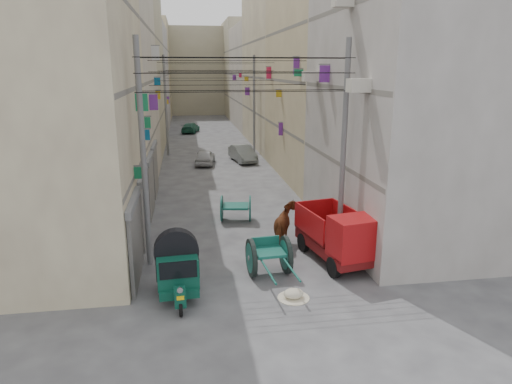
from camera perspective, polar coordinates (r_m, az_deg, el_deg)
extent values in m
plane|color=#414043|center=(12.29, 2.90, -19.28)|extent=(140.00, 140.00, 0.00)
cube|color=beige|center=(18.85, -27.64, 12.15)|extent=(8.00, 10.00, 13.00)
cube|color=#67635C|center=(18.40, -14.86, 2.92)|extent=(0.25, 9.80, 0.18)
cube|color=#67635C|center=(18.03, -15.51, 12.27)|extent=(0.25, 9.80, 0.18)
cube|color=#67635C|center=(18.15, -16.23, 21.75)|extent=(0.25, 9.80, 0.18)
cube|color=#B8AF9D|center=(29.51, -20.80, 12.39)|extent=(8.00, 12.00, 12.00)
cube|color=#67635C|center=(29.21, -12.77, 7.45)|extent=(0.25, 11.76, 0.18)
cube|color=#67635C|center=(28.98, -13.12, 13.33)|extent=(0.25, 11.76, 0.18)
cube|color=#67635C|center=(29.06, -13.49, 19.24)|extent=(0.25, 11.76, 0.18)
cube|color=tan|center=(42.31, -17.38, 14.60)|extent=(8.00, 14.00, 14.00)
cube|color=#67635C|center=(42.12, -11.67, 9.78)|extent=(0.25, 13.72, 0.18)
cube|color=#67635C|center=(41.96, -11.89, 13.86)|extent=(0.25, 13.72, 0.18)
cube|color=#67635C|center=(42.01, -12.13, 17.95)|extent=(0.25, 13.72, 0.18)
cube|color=#ACA5A0|center=(56.22, -15.26, 13.61)|extent=(8.00, 14.00, 11.80)
cube|color=#67635C|center=(56.07, -11.05, 11.09)|extent=(0.25, 13.72, 0.18)
cube|color=#67635C|center=(55.94, -11.21, 14.15)|extent=(0.25, 13.72, 0.18)
cube|color=#67635C|center=(55.99, -11.37, 17.22)|extent=(0.25, 13.72, 0.18)
cube|color=tan|center=(69.15, -14.16, 14.59)|extent=(8.00, 12.00, 13.50)
cube|color=#67635C|center=(69.04, -10.70, 11.83)|extent=(0.25, 11.76, 0.18)
cube|color=#67635C|center=(68.94, -10.82, 14.31)|extent=(0.25, 11.76, 0.18)
cube|color=#67635C|center=(68.97, -10.95, 16.80)|extent=(0.25, 11.76, 0.18)
cube|color=#ACA5A0|center=(20.58, 21.24, 12.95)|extent=(8.00, 10.00, 13.00)
cube|color=#67635C|center=(19.33, 10.24, 3.76)|extent=(0.25, 9.80, 0.18)
cube|color=#67635C|center=(18.98, 10.67, 12.67)|extent=(0.25, 9.80, 0.18)
cube|color=#67635C|center=(19.10, 11.14, 21.69)|extent=(0.25, 9.80, 0.18)
cube|color=tan|center=(30.64, 10.77, 13.16)|extent=(8.00, 12.00, 12.00)
cube|color=#67635C|center=(29.81, 3.38, 7.94)|extent=(0.25, 11.76, 0.18)
cube|color=#67635C|center=(29.58, 3.47, 13.72)|extent=(0.25, 11.76, 0.18)
cube|color=#67635C|center=(29.66, 3.57, 19.52)|extent=(0.25, 11.76, 0.18)
cube|color=beige|center=(43.11, 4.94, 15.21)|extent=(8.00, 14.00, 14.00)
cube|color=#67635C|center=(42.53, -0.35, 10.14)|extent=(0.25, 13.72, 0.18)
cube|color=#67635C|center=(42.38, -0.35, 14.18)|extent=(0.25, 13.72, 0.18)
cube|color=#67635C|center=(42.43, -0.36, 18.24)|extent=(0.25, 13.72, 0.18)
cube|color=#B8AF9D|center=(56.83, 1.49, 14.13)|extent=(8.00, 14.00, 11.80)
cube|color=#67635C|center=(56.38, -2.49, 11.37)|extent=(0.25, 13.72, 0.18)
cube|color=#67635C|center=(56.26, -2.53, 14.42)|extent=(0.25, 13.72, 0.18)
cube|color=#67635C|center=(56.30, -2.57, 17.47)|extent=(0.25, 13.72, 0.18)
cube|color=tan|center=(69.65, -0.48, 15.03)|extent=(8.00, 12.00, 13.50)
cube|color=#67635C|center=(69.29, -3.72, 12.06)|extent=(0.25, 11.76, 0.18)
cube|color=#67635C|center=(69.19, -3.77, 14.54)|extent=(0.25, 11.76, 0.18)
cube|color=#67635C|center=(69.22, -3.81, 17.03)|extent=(0.25, 11.76, 0.18)
cube|color=tan|center=(75.94, -7.47, 14.73)|extent=(22.00, 10.00, 13.00)
cube|color=#4A4A4F|center=(15.85, -14.79, -6.22)|extent=(0.12, 3.00, 2.60)
cube|color=slate|center=(15.39, -15.08, -1.18)|extent=(0.18, 3.20, 0.25)
cube|color=#4A4A4F|center=(19.34, -13.75, -2.25)|extent=(0.12, 3.00, 2.60)
cube|color=slate|center=(18.96, -13.96, 1.94)|extent=(0.18, 3.20, 0.25)
cube|color=#4A4A4F|center=(22.89, -13.03, 0.50)|extent=(0.12, 3.00, 2.60)
cube|color=slate|center=(22.57, -13.20, 4.07)|extent=(0.18, 3.20, 0.25)
cube|color=#4A4A4F|center=(26.57, -12.49, 2.55)|extent=(0.12, 3.00, 2.60)
cube|color=slate|center=(26.30, -12.63, 5.64)|extent=(0.18, 3.20, 0.25)
cube|color=#B89215|center=(44.59, -1.21, 13.95)|extent=(0.38, 0.08, 0.41)
cube|color=#68258A|center=(51.65, -10.95, 11.23)|extent=(0.27, 0.08, 0.71)
cube|color=#157849|center=(16.81, -14.25, 2.36)|extent=(0.44, 0.08, 0.42)
cube|color=#68258A|center=(25.81, -12.69, 10.89)|extent=(0.45, 0.08, 0.84)
cube|color=#68258A|center=(55.11, -2.74, 14.10)|extent=(0.41, 0.08, 0.59)
cube|color=#0B517A|center=(19.93, -13.68, 6.95)|extent=(0.38, 0.08, 0.44)
cube|color=#68258A|center=(43.90, -1.10, 12.46)|extent=(0.43, 0.08, 0.72)
cube|color=#CA1A43|center=(49.89, -2.00, 14.38)|extent=(0.28, 0.08, 0.44)
cube|color=silver|center=(29.97, -12.46, 16.58)|extent=(0.48, 0.08, 0.84)
cube|color=#B89215|center=(48.12, -11.06, 11.01)|extent=(0.31, 0.08, 0.44)
cube|color=#B89215|center=(29.57, 2.87, 12.20)|extent=(0.35, 0.08, 0.45)
cube|color=#CA1A43|center=(33.10, 1.60, 14.67)|extent=(0.34, 0.08, 0.79)
cube|color=#157849|center=(22.13, -13.40, 8.42)|extent=(0.28, 0.08, 0.52)
cube|color=silver|center=(39.57, -11.68, 13.90)|extent=(0.28, 0.08, 0.74)
cube|color=#68258A|center=(29.28, 3.10, 7.86)|extent=(0.26, 0.08, 0.80)
cube|color=#68258A|center=(20.18, 8.63, 14.29)|extent=(0.34, 0.08, 0.55)
cube|color=#157849|center=(18.57, -14.10, 10.81)|extent=(0.47, 0.08, 0.67)
cube|color=#0B517A|center=(31.11, -12.24, 13.37)|extent=(0.40, 0.08, 0.47)
cube|color=#B89215|center=(31.66, -12.17, 11.77)|extent=(0.32, 0.08, 0.55)
cube|color=#157849|center=(24.37, 5.34, 14.61)|extent=(0.47, 0.08, 0.35)
cube|color=#68258A|center=(25.20, 5.06, 15.42)|extent=(0.32, 0.08, 0.89)
cube|color=#68258A|center=(20.08, 8.56, 14.39)|extent=(0.44, 0.08, 0.69)
cube|color=#68258A|center=(16.50, -15.27, 0.79)|extent=(0.10, 3.20, 0.80)
cube|color=blue|center=(25.29, -13.16, 5.81)|extent=(0.10, 3.20, 0.80)
cube|color=#157849|center=(37.17, -11.89, 8.77)|extent=(0.10, 3.20, 0.80)
cube|color=orange|center=(49.10, -11.23, 10.30)|extent=(0.10, 3.20, 0.80)
cube|color=#68258A|center=(17.52, 12.12, 1.82)|extent=(0.10, 3.20, 0.80)
cube|color=blue|center=(25.97, 5.11, 6.38)|extent=(0.10, 3.20, 0.80)
cube|color=#CA1A43|center=(37.63, 0.70, 9.17)|extent=(0.10, 3.20, 0.80)
cube|color=#CA1A43|center=(49.45, -1.64, 10.61)|extent=(0.10, 3.20, 0.80)
cube|color=#BCB7A9|center=(16.00, 12.69, 12.86)|extent=(0.70, 0.55, 0.45)
cube|color=#BCB7A9|center=(21.69, 6.84, 14.17)|extent=(0.70, 0.55, 0.45)
cube|color=#BCB7A9|center=(18.02, 10.79, 22.44)|extent=(0.70, 0.55, 0.45)
cylinder|color=slate|center=(16.24, -13.90, 4.28)|extent=(0.20, 0.20, 8.00)
cylinder|color=slate|center=(17.16, 10.87, 5.02)|extent=(0.20, 0.20, 8.00)
cylinder|color=slate|center=(38.05, -11.20, 10.47)|extent=(0.20, 0.20, 8.00)
cylinder|color=slate|center=(38.45, -0.23, 10.80)|extent=(0.20, 0.20, 8.00)
cylinder|color=black|center=(15.57, -0.97, 12.43)|extent=(7.40, 0.02, 0.02)
cylinder|color=black|center=(15.55, -0.98, 14.64)|extent=(7.40, 0.02, 0.02)
cylinder|color=black|center=(15.56, -0.99, 16.48)|extent=(7.40, 0.02, 0.02)
cylinder|color=black|center=(16.56, -1.46, 12.59)|extent=(7.40, 0.02, 0.02)
cylinder|color=black|center=(16.54, -1.47, 14.67)|extent=(7.40, 0.02, 0.02)
cylinder|color=black|center=(16.55, -1.48, 16.40)|extent=(7.40, 0.02, 0.02)
cylinder|color=black|center=(22.02, -3.36, 13.22)|extent=(7.40, 0.02, 0.02)
cylinder|color=black|center=(22.01, -3.38, 14.78)|extent=(7.40, 0.02, 0.02)
cylinder|color=black|center=(22.01, -3.40, 16.08)|extent=(7.40, 0.02, 0.02)
cylinder|color=black|center=(29.99, -4.89, 13.71)|extent=(7.40, 0.02, 0.02)
cylinder|color=black|center=(29.98, -4.92, 14.85)|extent=(7.40, 0.02, 0.02)
cylinder|color=black|center=(29.98, -4.94, 15.81)|extent=(7.40, 0.02, 0.02)
cylinder|color=black|center=(37.97, -5.78, 13.99)|extent=(7.40, 0.02, 0.02)
cylinder|color=black|center=(37.96, -5.81, 14.89)|extent=(7.40, 0.02, 0.02)
cylinder|color=black|center=(37.97, -5.83, 15.65)|extent=(7.40, 0.02, 0.02)
cylinder|color=black|center=(13.78, -9.41, -14.05)|extent=(0.15, 0.54, 0.53)
cylinder|color=black|center=(15.38, -11.80, -10.92)|extent=(0.15, 0.54, 0.53)
cylinder|color=black|center=(15.41, -7.84, -10.67)|extent=(0.15, 0.54, 0.53)
cube|color=#0B4030|center=(14.79, -9.73, -11.09)|extent=(1.30, 1.88, 0.27)
cube|color=#0B4030|center=(13.68, -9.48, -12.84)|extent=(0.36, 0.45, 0.52)
cylinder|color=silver|center=(13.33, -9.48, -12.01)|extent=(0.17, 0.06, 0.17)
cube|color=yellow|center=(13.42, -9.43, -12.95)|extent=(0.21, 0.04, 0.11)
cube|color=#0B4030|center=(14.60, -9.84, -9.10)|extent=(1.34, 1.69, 0.90)
cube|color=black|center=(13.75, -9.70, -9.60)|extent=(1.10, 0.13, 0.52)
cube|color=black|center=(14.56, -12.35, -8.91)|extent=(0.11, 1.14, 0.62)
cube|color=black|center=(14.59, -7.37, -8.60)|extent=(0.11, 1.14, 0.62)
cube|color=white|center=(14.04, -9.56, -12.29)|extent=(1.19, 0.12, 0.06)
cylinder|color=black|center=(15.81, -0.59, -8.23)|extent=(0.25, 1.34, 1.33)
cylinder|color=#125043|center=(15.81, -0.59, -8.23)|extent=(0.24, 1.05, 1.04)
cylinder|color=slate|center=(15.81, -0.59, -8.23)|extent=(0.22, 0.19, 0.17)
cylinder|color=black|center=(16.10, 3.75, -7.81)|extent=(0.25, 1.34, 1.33)
cylinder|color=#125043|center=(16.10, 3.75, -7.81)|extent=(0.24, 1.05, 1.04)
cylinder|color=slate|center=(16.10, 3.75, -7.81)|extent=(0.22, 0.19, 0.17)
cylinder|color=slate|center=(15.94, 1.60, -8.03)|extent=(1.29, 0.18, 0.08)
cube|color=#125043|center=(15.88, 1.61, -7.46)|extent=(1.08, 1.12, 0.10)
cube|color=#125043|center=(16.23, 1.18, -6.15)|extent=(1.00, 0.15, 0.33)
cylinder|color=#125043|center=(14.77, 1.36, -9.59)|extent=(0.24, 2.19, 0.07)
cylinder|color=#125043|center=(14.96, 4.22, -9.29)|extent=(0.24, 2.19, 0.07)
cylinder|color=black|center=(16.05, 9.69, -9.26)|extent=(0.33, 0.76, 0.74)
cylinder|color=black|center=(18.05, 5.94, -6.28)|extent=(0.33, 0.76, 0.74)
cylinder|color=black|center=(16.75, 14.09, -8.43)|extent=(0.33, 0.76, 0.74)
cylinder|color=black|center=(18.68, 9.98, -5.68)|extent=(0.33, 0.76, 0.74)
cube|color=#580C0D|center=(17.26, 9.89, -6.58)|extent=(2.26, 3.91, 0.39)
cube|color=maroon|center=(15.96, 12.24, -5.55)|extent=(1.80, 1.44, 1.39)
cube|color=black|center=(15.51, 13.27, -5.79)|extent=(1.44, 0.33, 0.61)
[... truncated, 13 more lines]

